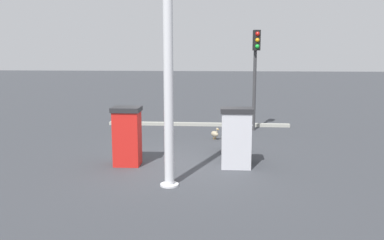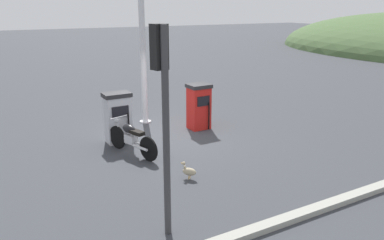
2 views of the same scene
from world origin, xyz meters
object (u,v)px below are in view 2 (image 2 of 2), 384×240
object	(u,v)px
wandering_duck	(189,171)
roadside_traffic_light	(163,97)
fuel_pump_far	(199,106)
motorcycle_near_pump	(131,137)
fuel_pump_near	(118,117)
canopy_support_pole	(143,63)

from	to	relation	value
wandering_duck	roadside_traffic_light	xyz separation A→B (m)	(1.71, -1.40, 2.31)
fuel_pump_far	wandering_duck	size ratio (longest dim) A/B	3.58
fuel_pump_far	motorcycle_near_pump	xyz separation A→B (m)	(1.12, -2.76, -0.27)
roadside_traffic_light	fuel_pump_near	bearing A→B (deg)	171.20
fuel_pump_near	canopy_support_pole	xyz separation A→B (m)	(-1.51, 1.45, 1.31)
fuel_pump_near	wandering_duck	distance (m)	3.37
wandering_duck	roadside_traffic_light	bearing A→B (deg)	-39.25
motorcycle_near_pump	wandering_duck	bearing A→B (deg)	16.58
fuel_pump_near	canopy_support_pole	world-z (taller)	canopy_support_pole
motorcycle_near_pump	roadside_traffic_light	size ratio (longest dim) A/B	0.53
motorcycle_near_pump	wandering_duck	xyz separation A→B (m)	(2.14, 0.64, -0.29)
motorcycle_near_pump	canopy_support_pole	xyz separation A→B (m)	(-2.64, 1.46, 1.59)
fuel_pump_far	canopy_support_pole	distance (m)	2.39
fuel_pump_near	fuel_pump_far	bearing A→B (deg)	90.00
fuel_pump_far	canopy_support_pole	size ratio (longest dim) A/B	0.35
fuel_pump_far	canopy_support_pole	world-z (taller)	canopy_support_pole
motorcycle_near_pump	fuel_pump_far	bearing A→B (deg)	112.18
fuel_pump_near	roadside_traffic_light	xyz separation A→B (m)	(4.98, -0.77, 1.74)
fuel_pump_far	roadside_traffic_light	distance (m)	6.34
wandering_duck	fuel_pump_far	bearing A→B (deg)	147.05
fuel_pump_far	wandering_duck	xyz separation A→B (m)	(3.27, -2.12, -0.56)
wandering_duck	motorcycle_near_pump	bearing A→B (deg)	-163.42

